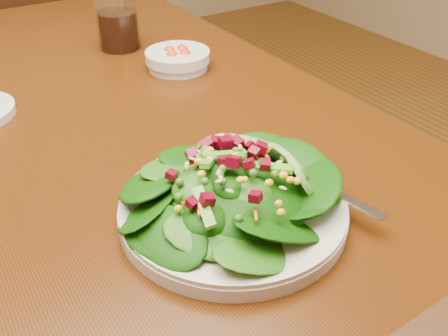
{
  "coord_description": "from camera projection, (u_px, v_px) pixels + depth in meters",
  "views": [
    {
      "loc": [
        -0.17,
        -0.75,
        1.14
      ],
      "look_at": [
        0.09,
        -0.33,
        0.81
      ],
      "focal_mm": 40.0,
      "sensor_mm": 36.0,
      "label": 1
    }
  ],
  "objects": [
    {
      "name": "tomato_bowl",
      "position": [
        178.0,
        59.0,
        0.98
      ],
      "size": [
        0.13,
        0.13,
        0.04
      ],
      "color": "silver",
      "rests_on": "dining_table"
    },
    {
      "name": "salad_plate",
      "position": [
        240.0,
        194.0,
        0.6
      ],
      "size": [
        0.28,
        0.28,
        0.08
      ],
      "rotation": [
        0.0,
        0.0,
        -0.37
      ],
      "color": "silver",
      "rests_on": "dining_table"
    },
    {
      "name": "dining_table",
      "position": [
        80.0,
        170.0,
        0.87
      ],
      "size": [
        0.9,
        1.4,
        0.75
      ],
      "color": "#4A200A",
      "rests_on": "ground_plane"
    },
    {
      "name": "drinking_glass",
      "position": [
        117.0,
        17.0,
        1.05
      ],
      "size": [
        0.09,
        0.09,
        0.16
      ],
      "color": "silver",
      "rests_on": "dining_table"
    },
    {
      "name": "chair_far",
      "position": [
        44.0,
        46.0,
        1.84
      ],
      "size": [
        0.47,
        0.47,
        0.91
      ],
      "rotation": [
        0.0,
        0.0,
        3.03
      ],
      "color": "#3C1C0C",
      "rests_on": "ground_plane"
    }
  ]
}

